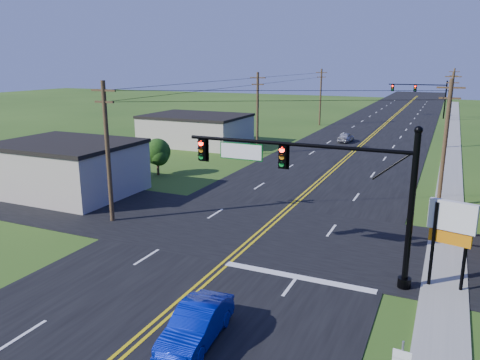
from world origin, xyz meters
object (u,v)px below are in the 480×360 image
at_px(blue_car, 196,325).
at_px(stop_sign, 448,215).
at_px(signal_mast_main, 313,178).
at_px(signal_mast_far, 420,93).

relative_size(blue_car, stop_sign, 1.91).
bearing_deg(blue_car, signal_mast_main, 69.42).
bearing_deg(stop_sign, blue_car, -137.28).
relative_size(signal_mast_main, signal_mast_far, 1.03).
distance_m(signal_mast_main, blue_car, 8.91).
bearing_deg(stop_sign, signal_mast_main, -148.87).
bearing_deg(signal_mast_far, signal_mast_main, -90.08).
height_order(signal_mast_main, stop_sign, signal_mast_main).
relative_size(signal_mast_main, stop_sign, 5.11).
distance_m(signal_mast_main, stop_sign, 9.81).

